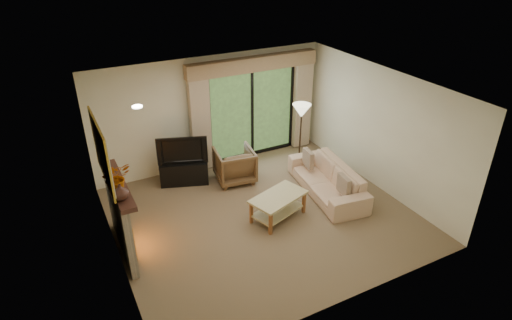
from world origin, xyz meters
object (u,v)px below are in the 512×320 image
media_console (184,172)px  armchair (235,165)px  coffee_table (278,207)px  sofa (327,179)px

media_console → armchair: armchair is taller
armchair → coffee_table: size_ratio=0.76×
sofa → media_console: bearing=-117.6°
sofa → coffee_table: sofa is taller
media_console → sofa: (2.54, -1.81, 0.06)m
media_console → armchair: size_ratio=1.24×
sofa → coffee_table: (-1.38, -0.32, -0.07)m
coffee_table → media_console: bearing=100.2°
media_console → coffee_table: bearing=-41.9°
sofa → coffee_table: 1.41m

